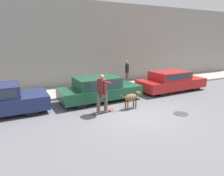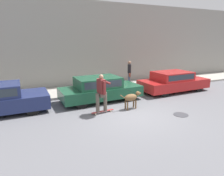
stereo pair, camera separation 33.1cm
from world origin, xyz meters
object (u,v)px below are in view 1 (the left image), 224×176
Objects in this scene: parked_car_1 at (99,89)px; parked_car_2 at (171,81)px; dog at (132,97)px; pedestrian_with_bag at (127,71)px; skateboarder at (102,92)px; fire_hydrant at (191,79)px.

parked_car_1 is 4.90m from parked_car_2.
parked_car_2 is 4.00× the size of dog.
parked_car_1 is 3.86× the size of dog.
parked_car_1 is 2.62× the size of pedestrian_with_bag.
dog is at bearing 84.25° from pedestrian_with_bag.
skateboarder is at bearing 70.05° from pedestrian_with_bag.
parked_car_1 reaches higher than dog.
parked_car_2 is at bearing -2.27° from parked_car_1.
skateboarder is (-5.49, -1.78, 0.37)m from parked_car_2.
parked_car_1 is at bearing -174.02° from fire_hydrant.
skateboarder is at bearing -162.49° from fire_hydrant.
fire_hydrant is at bearing 12.51° from skateboarder.
fire_hydrant is (2.65, 0.79, -0.25)m from parked_car_2.
parked_car_2 reaches higher than dog.
skateboarder is (-0.59, -1.78, 0.35)m from parked_car_1.
pedestrian_with_bag is 4.83m from fire_hydrant.
parked_car_1 is at bearing 178.08° from parked_car_2.
parked_car_2 is at bearing 151.42° from pedestrian_with_bag.
parked_car_1 reaches higher than parked_car_2.
dog is at bearing -157.79° from parked_car_2.
fire_hydrant is at bearing 14.69° from parked_car_2.
skateboarder reaches higher than fire_hydrant.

